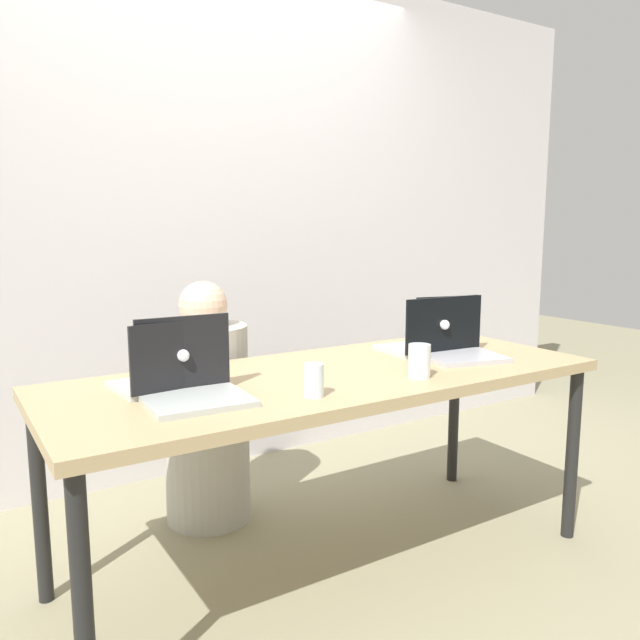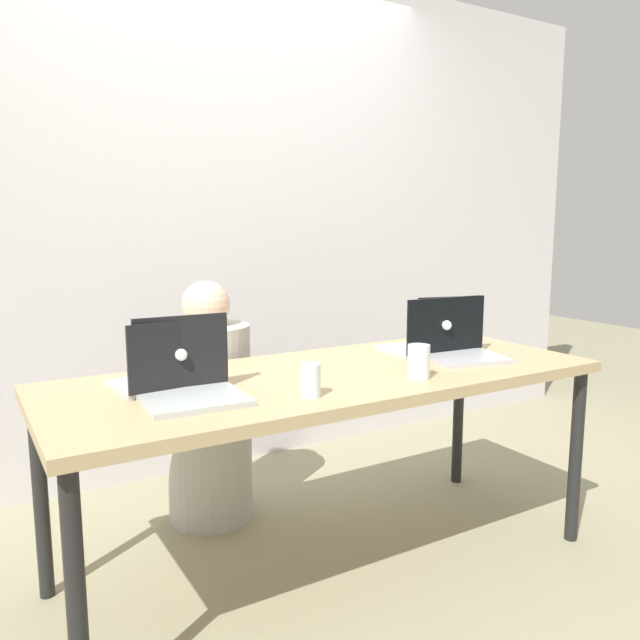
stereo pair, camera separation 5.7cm
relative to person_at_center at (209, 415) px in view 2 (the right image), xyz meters
name	(u,v)px [view 2 (the right image)]	position (x,y,z in m)	size (l,w,h in m)	color
ground_plane	(330,565)	(0.24, -0.60, -0.46)	(12.00, 12.00, 0.00)	gray
back_wall	(207,219)	(0.24, 0.60, 0.83)	(5.17, 0.10, 2.59)	silver
desk	(331,388)	(0.24, -0.60, 0.23)	(1.99, 0.77, 0.75)	tan
person_at_center	(209,415)	(0.00, 0.00, 0.00)	(0.42, 0.42, 1.04)	#AFACA3
laptop_front_right	(460,345)	(0.81, -0.66, 0.34)	(0.34, 0.31, 0.24)	#B0B1B7
laptop_back_left	(170,373)	(-0.32, -0.52, 0.33)	(0.35, 0.29, 0.23)	#B3B8B9
laptop_back_right	(432,340)	(0.78, -0.52, 0.34)	(0.37, 0.29, 0.24)	#B4B4BC
laptop_front_left	(190,382)	(-0.31, -0.67, 0.34)	(0.31, 0.30, 0.25)	#B0B8B4
water_glass_left	(311,382)	(0.02, -0.84, 0.33)	(0.06, 0.06, 0.10)	silver
water_glass_right	(419,364)	(0.46, -0.83, 0.34)	(0.08, 0.08, 0.12)	white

